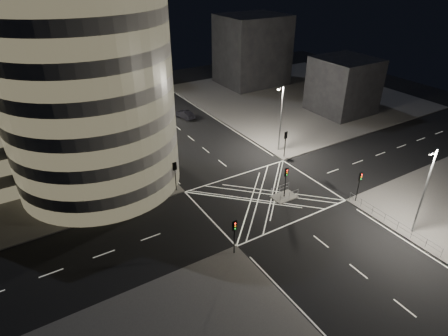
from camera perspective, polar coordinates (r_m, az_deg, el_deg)
ground at (r=47.07m, az=6.08°, el=-4.29°), size 120.00×120.00×0.00m
sidewalk_far_right at (r=82.79m, az=11.09°, el=10.70°), size 42.00×42.00×0.15m
central_island at (r=47.16m, az=9.13°, el=-4.34°), size 3.00×2.00×0.15m
office_tower_curved at (r=51.24m, az=-26.59°, el=11.30°), size 30.00×29.00×27.20m
office_block_rear at (r=74.13m, az=-29.78°, el=14.21°), size 24.00×16.00×22.00m
building_right_far at (r=88.72m, az=4.27°, el=17.49°), size 14.00×12.00×15.00m
building_right_near at (r=74.69m, az=17.71°, el=11.91°), size 10.00×10.00×10.00m
building_far_end at (r=92.50m, az=-18.96°, el=17.42°), size 18.00×8.00×18.00m
tree_a at (r=47.24m, az=-10.59°, el=1.70°), size 4.24×4.24×6.71m
tree_b at (r=52.20m, az=-13.12°, el=4.71°), size 5.17×5.17×7.65m
tree_c at (r=57.52m, az=-15.15°, el=6.78°), size 4.48×4.48×7.23m
tree_d at (r=62.70m, az=-16.97°, el=9.17°), size 4.40×4.40×7.97m
tree_e at (r=68.55m, az=-18.28°, el=9.81°), size 3.69×3.69×6.59m
traffic_signal_fl at (r=46.69m, az=-7.48°, el=-0.47°), size 0.55×0.22×4.00m
traffic_signal_nl at (r=36.73m, az=1.60°, el=-9.58°), size 0.55×0.22×4.00m
traffic_signal_fr at (r=55.16m, az=9.35°, el=4.31°), size 0.55×0.22×4.00m
traffic_signal_nr at (r=47.03m, az=19.94°, el=-1.93°), size 0.55×0.22×4.00m
traffic_signal_island at (r=45.66m, az=9.41°, el=-1.38°), size 0.55×0.22×4.00m
street_lamp_left_near at (r=49.61m, az=-10.88°, el=4.54°), size 1.25×0.25×10.00m
street_lamp_left_far at (r=65.71m, az=-16.82°, el=10.08°), size 1.25×0.25×10.00m
street_lamp_right_far at (r=56.04m, az=8.63°, el=7.71°), size 1.25×0.25×10.00m
street_lamp_right_near at (r=43.00m, az=28.25°, el=-2.89°), size 1.25×0.25×10.00m
railing_near_right at (r=45.39m, az=24.12°, el=-7.46°), size 0.06×11.70×1.10m
railing_island_south at (r=46.27m, az=9.90°, el=-4.22°), size 2.80×0.06×1.10m
railing_island_north at (r=47.39m, az=8.50°, el=-3.20°), size 2.80×0.06×1.10m
sedan at (r=69.91m, az=-5.98°, el=8.12°), size 2.38×4.59×1.44m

